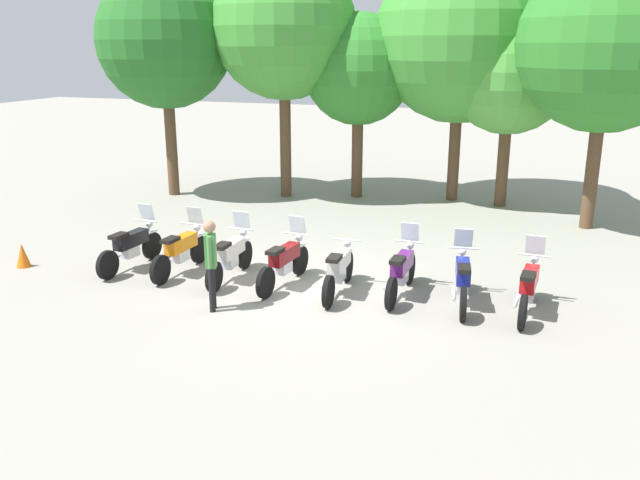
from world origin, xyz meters
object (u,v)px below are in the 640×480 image
object	(u,v)px
tree_1	(284,27)
tree_5	(607,43)
person_0	(211,258)
motorcycle_3	(284,261)
tree_3	(461,37)
motorcycle_2	(231,256)
motorcycle_5	(402,271)
traffic_cone	(23,255)
motorcycle_6	(462,279)
tree_2	(359,70)
tree_4	(510,71)
motorcycle_4	(339,269)
motorcycle_1	(181,250)
tree_0	(165,40)
motorcycle_0	(131,246)
motorcycle_7	(529,287)

from	to	relation	value
tree_1	tree_5	size ratio (longest dim) A/B	1.06
person_0	motorcycle_3	bearing A→B (deg)	-135.08
tree_3	motorcycle_2	bearing A→B (deg)	-109.97
motorcycle_5	tree_1	bearing A→B (deg)	37.43
traffic_cone	motorcycle_6	bearing A→B (deg)	6.02
motorcycle_6	tree_2	xyz separation A→B (m)	(-4.58, 8.41, 3.56)
motorcycle_5	tree_4	distance (m)	9.38
motorcycle_5	tree_5	bearing A→B (deg)	-27.73
motorcycle_6	tree_3	bearing A→B (deg)	0.28
motorcycle_4	motorcycle_5	distance (m)	1.26
motorcycle_2	motorcycle_4	distance (m)	2.44
motorcycle_6	tree_1	world-z (taller)	tree_1
motorcycle_6	person_0	size ratio (longest dim) A/B	1.23
motorcycle_1	person_0	world-z (taller)	person_0
tree_3	tree_5	size ratio (longest dim) A/B	1.07
motorcycle_1	motorcycle_6	bearing A→B (deg)	-86.30
motorcycle_3	tree_3	xyz separation A→B (m)	(2.12, 9.16, 4.56)
motorcycle_3	tree_0	distance (m)	10.63
person_0	motorcycle_1	bearing A→B (deg)	-66.52
motorcycle_0	motorcycle_7	bearing A→B (deg)	-84.66
tree_4	person_0	bearing A→B (deg)	-112.83
motorcycle_3	tree_1	distance (m)	9.74
motorcycle_6	tree_2	size ratio (longest dim) A/B	0.37
tree_0	tree_1	xyz separation A→B (m)	(3.66, 0.99, 0.39)
motorcycle_4	motorcycle_6	size ratio (longest dim) A/B	1.01
tree_5	traffic_cone	size ratio (longest dim) A/B	13.06
motorcycle_6	motorcycle_7	world-z (taller)	same
traffic_cone	tree_1	bearing A→B (deg)	71.58
motorcycle_3	tree_2	world-z (taller)	tree_2
motorcycle_4	tree_2	size ratio (longest dim) A/B	0.38
motorcycle_5	tree_1	xyz separation A→B (m)	(-5.59, 7.61, 4.84)
person_0	traffic_cone	distance (m)	5.41
motorcycle_7	tree_4	bearing A→B (deg)	11.57
motorcycle_7	traffic_cone	xyz separation A→B (m)	(-10.93, -0.99, -0.24)
motorcycle_6	tree_0	xyz separation A→B (m)	(-10.46, 6.70, 4.45)
traffic_cone	tree_3	bearing A→B (deg)	50.84
motorcycle_0	tree_5	world-z (taller)	tree_5
tree_0	tree_3	size ratio (longest dim) A/B	0.93
motorcycle_0	tree_4	world-z (taller)	tree_4
motorcycle_2	tree_0	bearing A→B (deg)	37.11
tree_1	tree_4	size ratio (longest dim) A/B	1.27
tree_2	motorcycle_0	bearing A→B (deg)	-107.50
motorcycle_1	traffic_cone	xyz separation A→B (m)	(-3.61, -0.85, -0.24)
tree_5	motorcycle_2	bearing A→B (deg)	-136.53
person_0	tree_0	distance (m)	11.20
tree_2	tree_5	world-z (taller)	tree_5
motorcycle_2	tree_2	size ratio (longest dim) A/B	0.38
motorcycle_3	motorcycle_5	xyz separation A→B (m)	(2.44, 0.24, 0.00)
motorcycle_1	motorcycle_3	size ratio (longest dim) A/B	1.00
motorcycle_0	motorcycle_4	distance (m)	4.88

